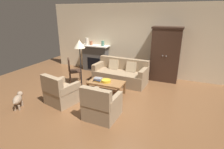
{
  "coord_description": "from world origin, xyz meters",
  "views": [
    {
      "loc": [
        2.08,
        -4.44,
        2.48
      ],
      "look_at": [
        -0.04,
        0.59,
        0.55
      ],
      "focal_mm": 28.61,
      "sensor_mm": 36.0,
      "label": 1
    }
  ],
  "objects_px": {
    "book_stack": "(98,80)",
    "armchair_near_left": "(61,93)",
    "floor_lamp": "(80,47)",
    "dog": "(18,99)",
    "mantel_vase_jade": "(103,43)",
    "armchair_near_right": "(101,106)",
    "fireplace": "(95,58)",
    "armoire": "(165,54)",
    "couch": "(121,74)",
    "mantel_vase_terracotta": "(91,43)",
    "fruit_bowl": "(106,81)",
    "side_chair_wooden": "(72,69)",
    "mantel_vase_cream": "(87,41)",
    "coffee_table": "(106,83)"
  },
  "relations": [
    {
      "from": "fruit_bowl",
      "to": "armoire",
      "type": "bearing_deg",
      "value": 53.54
    },
    {
      "from": "mantel_vase_jade",
      "to": "armchair_near_right",
      "type": "xyz_separation_m",
      "value": [
        1.53,
        -3.31,
        -0.91
      ]
    },
    {
      "from": "book_stack",
      "to": "armchair_near_left",
      "type": "xyz_separation_m",
      "value": [
        -0.69,
        -0.96,
        -0.16
      ]
    },
    {
      "from": "armoire",
      "to": "coffee_table",
      "type": "height_order",
      "value": "armoire"
    },
    {
      "from": "book_stack",
      "to": "side_chair_wooden",
      "type": "distance_m",
      "value": 1.41
    },
    {
      "from": "fireplace",
      "to": "fruit_bowl",
      "type": "xyz_separation_m",
      "value": [
        1.47,
        -2.08,
        -0.11
      ]
    },
    {
      "from": "fruit_bowl",
      "to": "mantel_vase_cream",
      "type": "xyz_separation_m",
      "value": [
        -1.85,
        2.06,
        0.81
      ]
    },
    {
      "from": "fruit_bowl",
      "to": "coffee_table",
      "type": "bearing_deg",
      "value": 92.68
    },
    {
      "from": "couch",
      "to": "mantel_vase_terracotta",
      "type": "distance_m",
      "value": 2.14
    },
    {
      "from": "armchair_near_right",
      "to": "side_chair_wooden",
      "type": "distance_m",
      "value": 2.64
    },
    {
      "from": "armchair_near_left",
      "to": "armchair_near_right",
      "type": "xyz_separation_m",
      "value": [
        1.38,
        -0.23,
        0.0
      ]
    },
    {
      "from": "fruit_bowl",
      "to": "side_chair_wooden",
      "type": "distance_m",
      "value": 1.63
    },
    {
      "from": "floor_lamp",
      "to": "dog",
      "type": "relative_size",
      "value": 3.25
    },
    {
      "from": "armchair_near_left",
      "to": "side_chair_wooden",
      "type": "height_order",
      "value": "side_chair_wooden"
    },
    {
      "from": "fruit_bowl",
      "to": "armchair_near_right",
      "type": "distance_m",
      "value": 1.33
    },
    {
      "from": "fireplace",
      "to": "armchair_near_left",
      "type": "bearing_deg",
      "value": -80.28
    },
    {
      "from": "couch",
      "to": "side_chair_wooden",
      "type": "height_order",
      "value": "side_chair_wooden"
    },
    {
      "from": "coffee_table",
      "to": "armchair_near_right",
      "type": "distance_m",
      "value": 1.34
    },
    {
      "from": "book_stack",
      "to": "mantel_vase_terracotta",
      "type": "distance_m",
      "value": 2.64
    },
    {
      "from": "armoire",
      "to": "mantel_vase_jade",
      "type": "xyz_separation_m",
      "value": [
        -2.57,
        0.06,
        0.23
      ]
    },
    {
      "from": "mantel_vase_jade",
      "to": "armchair_near_right",
      "type": "height_order",
      "value": "mantel_vase_jade"
    },
    {
      "from": "book_stack",
      "to": "floor_lamp",
      "type": "xyz_separation_m",
      "value": [
        -0.74,
        0.19,
        0.94
      ]
    },
    {
      "from": "armoire",
      "to": "armchair_near_right",
      "type": "distance_m",
      "value": 3.48
    },
    {
      "from": "armoire",
      "to": "armchair_near_left",
      "type": "relative_size",
      "value": 2.15
    },
    {
      "from": "couch",
      "to": "dog",
      "type": "bearing_deg",
      "value": -124.37
    },
    {
      "from": "mantel_vase_terracotta",
      "to": "side_chair_wooden",
      "type": "bearing_deg",
      "value": -86.77
    },
    {
      "from": "fireplace",
      "to": "dog",
      "type": "distance_m",
      "value": 3.79
    },
    {
      "from": "mantel_vase_cream",
      "to": "dog",
      "type": "height_order",
      "value": "mantel_vase_cream"
    },
    {
      "from": "coffee_table",
      "to": "armchair_near_left",
      "type": "relative_size",
      "value": 1.19
    },
    {
      "from": "fireplace",
      "to": "mantel_vase_jade",
      "type": "relative_size",
      "value": 5.93
    },
    {
      "from": "fruit_bowl",
      "to": "mantel_vase_cream",
      "type": "bearing_deg",
      "value": 131.84
    },
    {
      "from": "mantel_vase_terracotta",
      "to": "armchair_near_right",
      "type": "bearing_deg",
      "value": -57.7
    },
    {
      "from": "floor_lamp",
      "to": "mantel_vase_terracotta",
      "type": "bearing_deg",
      "value": 109.13
    },
    {
      "from": "fireplace",
      "to": "mantel_vase_jade",
      "type": "distance_m",
      "value": 0.76
    },
    {
      "from": "mantel_vase_jade",
      "to": "side_chair_wooden",
      "type": "distance_m",
      "value": 1.82
    },
    {
      "from": "book_stack",
      "to": "armchair_near_left",
      "type": "distance_m",
      "value": 1.2
    },
    {
      "from": "mantel_vase_terracotta",
      "to": "armchair_near_right",
      "type": "height_order",
      "value": "mantel_vase_terracotta"
    },
    {
      "from": "side_chair_wooden",
      "to": "dog",
      "type": "xyz_separation_m",
      "value": [
        -0.29,
        -2.14,
        -0.27
      ]
    },
    {
      "from": "mantel_vase_terracotta",
      "to": "side_chair_wooden",
      "type": "height_order",
      "value": "mantel_vase_terracotta"
    },
    {
      "from": "armoire",
      "to": "floor_lamp",
      "type": "height_order",
      "value": "armoire"
    },
    {
      "from": "fireplace",
      "to": "armoire",
      "type": "distance_m",
      "value": 2.98
    },
    {
      "from": "book_stack",
      "to": "dog",
      "type": "bearing_deg",
      "value": -134.61
    },
    {
      "from": "fireplace",
      "to": "couch",
      "type": "distance_m",
      "value": 1.82
    },
    {
      "from": "fireplace",
      "to": "floor_lamp",
      "type": "relative_size",
      "value": 0.77
    },
    {
      "from": "fruit_bowl",
      "to": "book_stack",
      "type": "bearing_deg",
      "value": -168.9
    },
    {
      "from": "fruit_bowl",
      "to": "floor_lamp",
      "type": "relative_size",
      "value": 0.18
    },
    {
      "from": "fruit_bowl",
      "to": "armchair_near_left",
      "type": "height_order",
      "value": "armchair_near_left"
    },
    {
      "from": "floor_lamp",
      "to": "armchair_near_right",
      "type": "bearing_deg",
      "value": -44.19
    },
    {
      "from": "armoire",
      "to": "couch",
      "type": "xyz_separation_m",
      "value": [
        -1.41,
        -0.88,
        -0.68
      ]
    },
    {
      "from": "mantel_vase_cream",
      "to": "mantel_vase_terracotta",
      "type": "relative_size",
      "value": 1.8
    }
  ]
}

